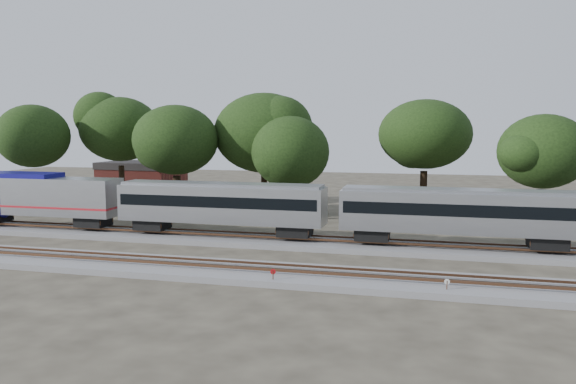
% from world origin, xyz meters
% --- Properties ---
extents(ground, '(160.00, 160.00, 0.00)m').
position_xyz_m(ground, '(0.00, 0.00, 0.00)').
color(ground, '#383328').
rests_on(ground, ground).
extents(track_far, '(160.00, 5.00, 0.73)m').
position_xyz_m(track_far, '(0.00, 6.00, 0.21)').
color(track_far, slate).
rests_on(track_far, ground).
extents(track_near, '(160.00, 5.00, 0.73)m').
position_xyz_m(track_near, '(0.00, -4.00, 0.21)').
color(track_near, slate).
rests_on(track_near, ground).
extents(switch_stand_red, '(0.32, 0.12, 1.03)m').
position_xyz_m(switch_stand_red, '(0.77, -5.91, 0.66)').
color(switch_stand_red, '#512D19').
rests_on(switch_stand_red, ground).
extents(switch_stand_white, '(0.32, 0.07, 1.00)m').
position_xyz_m(switch_stand_white, '(10.77, -5.54, 0.64)').
color(switch_stand_white, '#512D19').
rests_on(switch_stand_white, ground).
extents(switch_lever, '(0.57, 0.45, 0.30)m').
position_xyz_m(switch_lever, '(6.96, -5.77, 0.15)').
color(switch_lever, '#512D19').
rests_on(switch_lever, ground).
extents(brick_building, '(10.60, 7.82, 4.88)m').
position_xyz_m(brick_building, '(-27.60, 30.31, 2.46)').
color(brick_building, maroon).
rests_on(brick_building, ground).
extents(tree_0, '(8.63, 8.63, 12.17)m').
position_xyz_m(tree_0, '(-32.00, 14.97, 8.47)').
color(tree_0, black).
rests_on(tree_0, ground).
extents(tree_1, '(9.37, 9.37, 13.21)m').
position_xyz_m(tree_1, '(-25.54, 21.75, 9.20)').
color(tree_1, black).
rests_on(tree_1, ground).
extents(tree_2, '(8.27, 8.27, 11.66)m').
position_xyz_m(tree_2, '(-16.02, 16.54, 8.12)').
color(tree_2, black).
rests_on(tree_2, ground).
extents(tree_3, '(8.98, 8.98, 12.65)m').
position_xyz_m(tree_3, '(-7.76, 20.91, 8.82)').
color(tree_3, black).
rests_on(tree_3, ground).
extents(tree_4, '(7.07, 7.07, 9.97)m').
position_xyz_m(tree_4, '(-3.94, 17.36, 6.93)').
color(tree_4, black).
rests_on(tree_4, ground).
extents(tree_5, '(8.83, 8.83, 12.45)m').
position_xyz_m(tree_5, '(9.07, 25.69, 8.67)').
color(tree_5, black).
rests_on(tree_5, ground).
extents(tree_6, '(7.43, 7.43, 10.47)m').
position_xyz_m(tree_6, '(19.38, 16.31, 7.29)').
color(tree_6, black).
rests_on(tree_6, ground).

